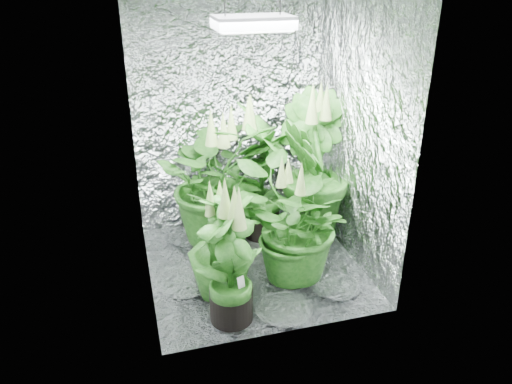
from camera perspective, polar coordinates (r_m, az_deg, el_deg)
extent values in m
plane|color=silver|center=(3.98, -0.27, -8.38)|extent=(1.60, 1.60, 0.00)
cube|color=silver|center=(4.27, -3.18, 8.80)|extent=(1.60, 0.02, 2.00)
cube|color=silver|center=(2.82, 4.00, 0.00)|extent=(1.60, 0.02, 2.00)
cube|color=silver|center=(3.42, -13.39, 3.95)|extent=(0.02, 1.60, 2.00)
cube|color=silver|center=(3.80, 11.47, 6.30)|extent=(0.02, 1.60, 2.00)
cube|color=gray|center=(3.34, -0.34, 18.84)|extent=(0.50, 0.30, 0.08)
cube|color=white|center=(3.34, -0.34, 18.08)|extent=(0.46, 0.26, 0.01)
cylinder|color=black|center=(3.29, -3.58, 20.54)|extent=(0.01, 0.01, 0.13)
cylinder|color=black|center=(3.38, 2.80, 20.68)|extent=(0.01, 0.01, 0.13)
cylinder|color=black|center=(4.24, -4.27, -3.86)|extent=(0.32, 0.32, 0.29)
cylinder|color=#4D3217|center=(4.18, -4.33, -2.32)|extent=(0.30, 0.30, 0.03)
imported|color=#0D3C0C|center=(4.06, -4.46, 1.41)|extent=(0.98, 0.98, 1.07)
cone|color=olive|center=(3.89, -4.69, 7.71)|extent=(0.10, 0.10, 0.29)
cylinder|color=black|center=(4.33, 0.64, -3.29)|extent=(0.31, 0.31, 0.27)
cylinder|color=#4D3217|center=(4.27, 0.64, -1.85)|extent=(0.28, 0.28, 0.03)
imported|color=#0D3C0C|center=(4.13, 0.67, 2.45)|extent=(0.80, 0.80, 1.14)
cone|color=olive|center=(3.96, 0.70, 9.24)|extent=(0.10, 0.10, 0.27)
cylinder|color=black|center=(4.31, 5.91, -3.53)|extent=(0.32, 0.32, 0.28)
cylinder|color=#4D3217|center=(4.25, 5.98, -2.04)|extent=(0.29, 0.29, 0.03)
imported|color=#0D3C0C|center=(4.09, 6.22, 2.73)|extent=(0.83, 0.83, 1.23)
cone|color=olive|center=(3.92, 6.59, 10.15)|extent=(0.10, 0.10, 0.28)
cylinder|color=black|center=(3.61, -4.04, -10.18)|extent=(0.25, 0.25, 0.22)
cylinder|color=#4D3217|center=(3.56, -4.09, -8.92)|extent=(0.23, 0.23, 0.03)
imported|color=#0D3C0C|center=(3.44, -4.20, -5.91)|extent=(0.62, 0.62, 0.80)
cone|color=olive|center=(3.28, -4.38, -0.74)|extent=(0.08, 0.08, 0.22)
cylinder|color=black|center=(3.76, 4.31, -8.65)|extent=(0.24, 0.24, 0.22)
cylinder|color=#4D3217|center=(3.71, 4.36, -7.44)|extent=(0.22, 0.22, 0.03)
imported|color=#0D3C0C|center=(3.57, 4.50, -3.73)|extent=(0.94, 0.94, 0.90)
cone|color=olive|center=(3.40, 4.72, 2.16)|extent=(0.08, 0.08, 0.22)
cylinder|color=black|center=(3.39, -2.85, -12.53)|extent=(0.29, 0.29, 0.26)
cylinder|color=#4D3217|center=(3.32, -2.89, -10.98)|extent=(0.26, 0.26, 0.03)
imported|color=#0D3C0C|center=(3.18, -2.98, -7.42)|extent=(0.66, 0.66, 0.91)
cone|color=olive|center=(2.99, -3.15, -1.06)|extent=(0.09, 0.09, 0.26)
cylinder|color=black|center=(4.26, 7.21, -5.44)|extent=(0.15, 0.15, 0.09)
cylinder|color=black|center=(4.18, 7.34, -3.40)|extent=(0.13, 0.13, 0.11)
cylinder|color=#4C4C51|center=(4.14, 6.62, -3.62)|extent=(0.09, 0.32, 0.32)
torus|color=#4C4C51|center=(4.14, 6.62, -3.62)|extent=(0.09, 0.33, 0.34)
cube|color=white|center=(3.27, -1.72, -10.29)|extent=(0.06, 0.04, 0.08)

